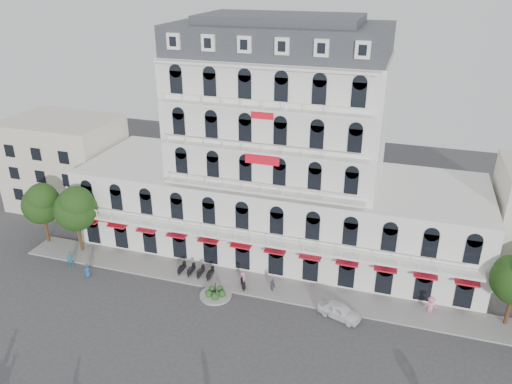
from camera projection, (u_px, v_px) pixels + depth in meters
The scene contains 14 objects.
ground at pixel (222, 342), 43.79m from camera, with size 120.00×120.00×0.00m, color #38383A.
sidewalk at pixel (253, 284), 51.58m from camera, with size 53.00×4.00×0.16m, color gray.
main_building at pixel (278, 165), 55.30m from camera, with size 45.00×15.00×25.80m.
flank_building_west at pixel (66, 163), 66.90m from camera, with size 14.00×10.00×12.00m, color beige.
traffic_island at pixel (216, 294), 49.72m from camera, with size 3.20×3.20×1.60m.
parked_scooter_row at pixel (196, 275), 53.18m from camera, with size 4.40×1.80×1.10m, color black, non-canonical shape.
tree_west_outer at pixel (41, 202), 57.36m from camera, with size 4.50×4.48×7.76m.
tree_west_inner at pixel (75, 207), 55.42m from camera, with size 4.76×4.76×8.25m.
parked_car at pixel (339, 311), 46.59m from camera, with size 1.67×4.16×1.42m, color white.
rider_center at pixel (243, 280), 50.67m from camera, with size 0.97×1.58×1.93m.
pedestrian_left at pixel (87, 270), 52.66m from camera, with size 0.76×0.49×1.55m, color navy.
pedestrian_mid at pixel (273, 286), 50.16m from camera, with size 0.89×0.37×1.52m, color #53535A.
pedestrian_right at pixel (431, 306), 46.89m from camera, with size 1.25×0.72×1.93m, color pink.
pedestrian_far at pixel (71, 260), 54.23m from camera, with size 0.70×0.46×1.91m, color #24516E.
Camera 1 is at (13.20, -31.94, 30.09)m, focal length 35.00 mm.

